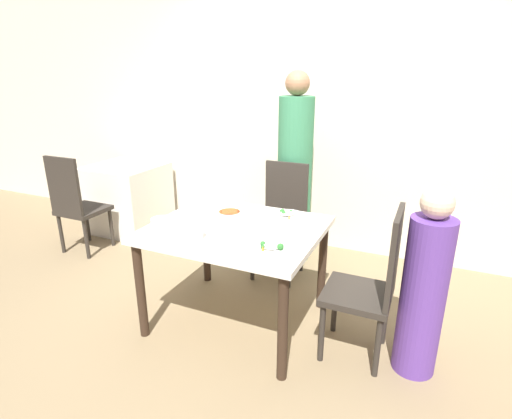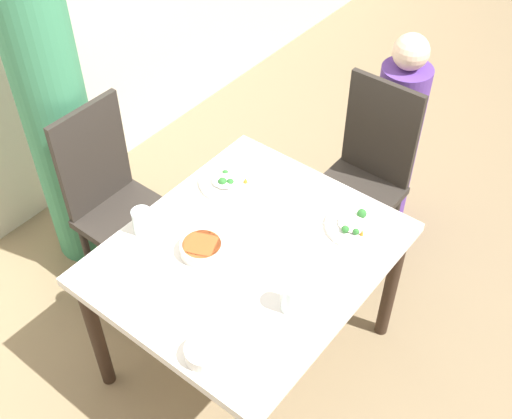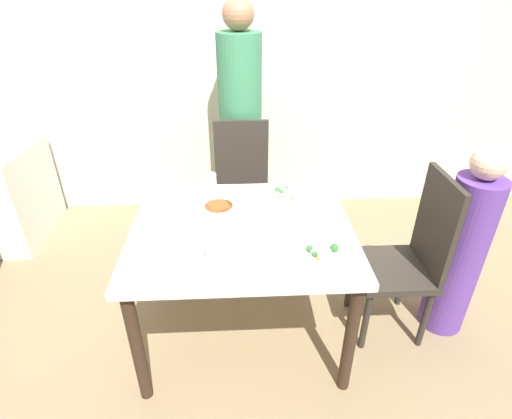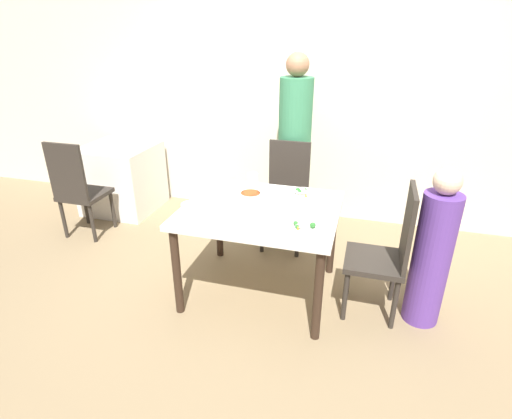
{
  "view_description": "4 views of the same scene",
  "coord_description": "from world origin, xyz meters",
  "px_view_note": "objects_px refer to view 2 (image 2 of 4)",
  "views": [
    {
      "loc": [
        1.14,
        -2.2,
        1.7
      ],
      "look_at": [
        0.11,
        0.08,
        0.83
      ],
      "focal_mm": 28.0,
      "sensor_mm": 36.0,
      "label": 1
    },
    {
      "loc": [
        -1.3,
        -1.07,
        2.58
      ],
      "look_at": [
        0.0,
        -0.04,
        0.97
      ],
      "focal_mm": 45.0,
      "sensor_mm": 36.0,
      "label": 2
    },
    {
      "loc": [
        -0.01,
        -1.7,
        1.82
      ],
      "look_at": [
        0.07,
        -0.04,
        0.84
      ],
      "focal_mm": 28.0,
      "sensor_mm": 36.0,
      "label": 3
    },
    {
      "loc": [
        0.7,
        -2.54,
        1.91
      ],
      "look_at": [
        -0.02,
        -0.06,
        0.73
      ],
      "focal_mm": 28.0,
      "sensor_mm": 36.0,
      "label": 4
    }
  ],
  "objects_px": {
    "person_child": "(394,142)",
    "person_adult": "(58,123)",
    "glass_water_tall": "(142,221)",
    "plate_rice_adult": "(355,225)",
    "bowl_curry": "(202,248)",
    "chair_child_spot": "(365,173)",
    "chair_adult_spot": "(115,199)"
  },
  "relations": [
    {
      "from": "person_child",
      "to": "glass_water_tall",
      "type": "height_order",
      "value": "person_child"
    },
    {
      "from": "person_child",
      "to": "plate_rice_adult",
      "type": "distance_m",
      "value": 0.89
    },
    {
      "from": "glass_water_tall",
      "to": "plate_rice_adult",
      "type": "bearing_deg",
      "value": -50.63
    },
    {
      "from": "plate_rice_adult",
      "to": "glass_water_tall",
      "type": "xyz_separation_m",
      "value": [
        -0.54,
        0.66,
        0.04
      ]
    },
    {
      "from": "bowl_curry",
      "to": "plate_rice_adult",
      "type": "xyz_separation_m",
      "value": [
        0.48,
        -0.39,
        -0.01
      ]
    },
    {
      "from": "person_child",
      "to": "person_adult",
      "type": "bearing_deg",
      "value": 135.64
    },
    {
      "from": "glass_water_tall",
      "to": "person_child",
      "type": "bearing_deg",
      "value": -16.4
    },
    {
      "from": "chair_adult_spot",
      "to": "chair_child_spot",
      "type": "relative_size",
      "value": 1.0
    },
    {
      "from": "bowl_curry",
      "to": "person_adult",
      "type": "bearing_deg",
      "value": 82.37
    },
    {
      "from": "bowl_curry",
      "to": "glass_water_tall",
      "type": "distance_m",
      "value": 0.27
    },
    {
      "from": "person_adult",
      "to": "plate_rice_adult",
      "type": "xyz_separation_m",
      "value": [
        0.34,
        -1.4,
        -0.07
      ]
    },
    {
      "from": "person_child",
      "to": "bowl_curry",
      "type": "height_order",
      "value": "person_child"
    },
    {
      "from": "bowl_curry",
      "to": "plate_rice_adult",
      "type": "relative_size",
      "value": 0.7
    },
    {
      "from": "person_child",
      "to": "plate_rice_adult",
      "type": "xyz_separation_m",
      "value": [
        -0.83,
        -0.25,
        0.21
      ]
    },
    {
      "from": "chair_child_spot",
      "to": "plate_rice_adult",
      "type": "relative_size",
      "value": 3.99
    },
    {
      "from": "bowl_curry",
      "to": "chair_adult_spot",
      "type": "bearing_deg",
      "value": 78.94
    },
    {
      "from": "chair_child_spot",
      "to": "glass_water_tall",
      "type": "distance_m",
      "value": 1.19
    },
    {
      "from": "chair_child_spot",
      "to": "plate_rice_adult",
      "type": "xyz_separation_m",
      "value": [
        -0.54,
        -0.25,
        0.23
      ]
    },
    {
      "from": "person_child",
      "to": "plate_rice_adult",
      "type": "relative_size",
      "value": 4.65
    },
    {
      "from": "glass_water_tall",
      "to": "bowl_curry",
      "type": "bearing_deg",
      "value": -77.28
    },
    {
      "from": "person_child",
      "to": "plate_rice_adult",
      "type": "bearing_deg",
      "value": -162.99
    },
    {
      "from": "chair_child_spot",
      "to": "glass_water_tall",
      "type": "bearing_deg",
      "value": -110.4
    },
    {
      "from": "glass_water_tall",
      "to": "person_adult",
      "type": "bearing_deg",
      "value": 75.41
    },
    {
      "from": "bowl_curry",
      "to": "plate_rice_adult",
      "type": "distance_m",
      "value": 0.62
    },
    {
      "from": "person_adult",
      "to": "glass_water_tall",
      "type": "relative_size",
      "value": 15.84
    },
    {
      "from": "plate_rice_adult",
      "to": "glass_water_tall",
      "type": "distance_m",
      "value": 0.85
    },
    {
      "from": "chair_child_spot",
      "to": "person_child",
      "type": "bearing_deg",
      "value": 90.0
    },
    {
      "from": "chair_adult_spot",
      "to": "person_adult",
      "type": "bearing_deg",
      "value": 90.0
    },
    {
      "from": "person_child",
      "to": "bowl_curry",
      "type": "bearing_deg",
      "value": 173.85
    },
    {
      "from": "person_adult",
      "to": "plate_rice_adult",
      "type": "height_order",
      "value": "person_adult"
    },
    {
      "from": "person_adult",
      "to": "person_child",
      "type": "height_order",
      "value": "person_adult"
    },
    {
      "from": "chair_adult_spot",
      "to": "bowl_curry",
      "type": "distance_m",
      "value": 0.74
    }
  ]
}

